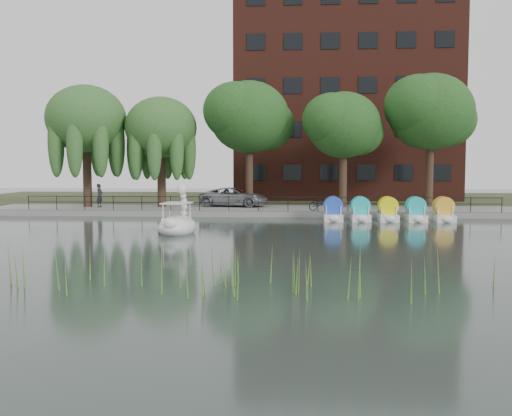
# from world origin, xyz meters

# --- Properties ---
(ground_plane) EXTENTS (120.00, 120.00, 0.00)m
(ground_plane) POSITION_xyz_m (0.00, 0.00, 0.00)
(ground_plane) COLOR #394640
(promenade) EXTENTS (40.00, 6.00, 0.40)m
(promenade) POSITION_xyz_m (0.00, 16.00, 0.20)
(promenade) COLOR gray
(promenade) RESTS_ON ground_plane
(kerb) EXTENTS (40.00, 0.25, 0.40)m
(kerb) POSITION_xyz_m (0.00, 13.05, 0.20)
(kerb) COLOR gray
(kerb) RESTS_ON ground_plane
(land_strip) EXTENTS (60.00, 22.00, 0.36)m
(land_strip) POSITION_xyz_m (0.00, 30.00, 0.18)
(land_strip) COLOR #47512D
(land_strip) RESTS_ON ground_plane
(railing) EXTENTS (32.00, 0.05, 1.00)m
(railing) POSITION_xyz_m (0.00, 13.25, 1.15)
(railing) COLOR black
(railing) RESTS_ON promenade
(apartment_building) EXTENTS (20.00, 10.07, 18.00)m
(apartment_building) POSITION_xyz_m (7.00, 29.97, 9.36)
(apartment_building) COLOR #4C1E16
(apartment_building) RESTS_ON land_strip
(willow_left) EXTENTS (5.88, 5.88, 9.01)m
(willow_left) POSITION_xyz_m (-13.00, 16.50, 6.87)
(willow_left) COLOR #473323
(willow_left) RESTS_ON promenade
(willow_mid) EXTENTS (5.32, 5.32, 8.15)m
(willow_mid) POSITION_xyz_m (-7.50, 17.00, 6.25)
(willow_mid) COLOR #473323
(willow_mid) RESTS_ON promenade
(broadleaf_center) EXTENTS (6.00, 6.00, 9.25)m
(broadleaf_center) POSITION_xyz_m (-1.00, 18.00, 7.06)
(broadleaf_center) COLOR #473323
(broadleaf_center) RESTS_ON promenade
(broadleaf_right) EXTENTS (5.40, 5.40, 8.32)m
(broadleaf_right) POSITION_xyz_m (6.00, 17.50, 6.39)
(broadleaf_right) COLOR #473323
(broadleaf_right) RESTS_ON promenade
(broadleaf_far) EXTENTS (6.30, 6.30, 9.71)m
(broadleaf_far) POSITION_xyz_m (12.50, 18.50, 7.40)
(broadleaf_far) COLOR #473323
(broadleaf_far) RESTS_ON promenade
(minivan) EXTENTS (3.55, 6.22, 1.64)m
(minivan) POSITION_xyz_m (-2.12, 17.44, 1.22)
(minivan) COLOR gray
(minivan) RESTS_ON promenade
(bicycle) EXTENTS (0.97, 1.81, 1.00)m
(bicycle) POSITION_xyz_m (4.25, 13.96, 0.90)
(bicycle) COLOR gray
(bicycle) RESTS_ON promenade
(pedestrian) EXTENTS (0.57, 0.77, 1.98)m
(pedestrian) POSITION_xyz_m (-11.90, 15.96, 1.39)
(pedestrian) COLOR black
(pedestrian) RESTS_ON promenade
(swan_boat) EXTENTS (2.06, 3.11, 2.49)m
(swan_boat) POSITION_xyz_m (-3.53, 3.78, 0.55)
(swan_boat) COLOR white
(swan_boat) RESTS_ON ground_plane
(pedal_boat_row) EXTENTS (7.95, 1.70, 1.40)m
(pedal_boat_row) POSITION_xyz_m (8.27, 10.90, 0.61)
(pedal_boat_row) COLOR white
(pedal_boat_row) RESTS_ON ground_plane
(reed_bank) EXTENTS (24.00, 2.40, 1.20)m
(reed_bank) POSITION_xyz_m (2.00, -9.50, 0.60)
(reed_bank) COLOR #669938
(reed_bank) RESTS_ON ground_plane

